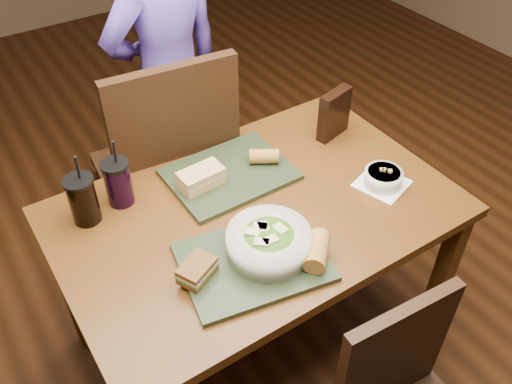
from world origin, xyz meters
TOP-DOWN VIEW (x-y plane):
  - ground at (0.00, 0.00)m, footprint 6.00×6.00m
  - dining_table at (0.00, 0.00)m, footprint 1.30×0.85m
  - chair_far at (-0.08, 0.52)m, footprint 0.53×0.53m
  - diner at (0.11, 0.85)m, footprint 0.62×0.46m
  - tray_near at (-0.14, -0.20)m, footprint 0.47×0.39m
  - tray_far at (0.01, 0.19)m, footprint 0.42×0.32m
  - salad_bowl at (-0.08, -0.19)m, footprint 0.25×0.25m
  - soup_bowl at (0.43, -0.14)m, footprint 0.20×0.20m
  - sandwich_near at (-0.31, -0.16)m, footprint 0.13×0.11m
  - sandwich_far at (-0.10, 0.18)m, footprint 0.16×0.09m
  - baguette_near at (0.02, -0.30)m, footprint 0.14×0.14m
  - baguette_far at (0.15, 0.17)m, footprint 0.12×0.10m
  - cup_cola at (-0.48, 0.25)m, footprint 0.10×0.10m
  - cup_berry at (-0.36, 0.27)m, footprint 0.09×0.09m
  - chip_bag at (0.48, 0.19)m, footprint 0.15×0.08m

SIDE VIEW (x-z plane):
  - ground at x=0.00m, z-range 0.00..0.00m
  - chair_far at x=-0.08m, z-range 0.06..1.17m
  - dining_table at x=0.00m, z-range 0.28..1.03m
  - tray_near at x=-0.14m, z-range 0.75..0.77m
  - tray_far at x=0.01m, z-range 0.75..0.77m
  - soup_bowl at x=0.43m, z-range 0.75..0.81m
  - diner at x=0.11m, z-range 0.00..1.57m
  - sandwich_near at x=-0.31m, z-range 0.77..0.82m
  - baguette_far at x=0.15m, z-range 0.77..0.82m
  - sandwich_far at x=-0.10m, z-range 0.77..0.83m
  - baguette_near at x=0.02m, z-range 0.77..0.83m
  - salad_bowl at x=-0.08m, z-range 0.77..0.85m
  - cup_berry at x=-0.36m, z-range 0.71..0.96m
  - cup_cola at x=-0.48m, z-range 0.71..0.96m
  - chip_bag at x=0.48m, z-range 0.75..0.94m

